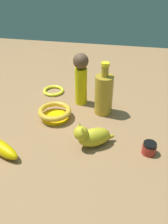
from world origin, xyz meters
The scene contains 8 objects.
ground centered at (0.00, 0.00, 0.00)m, with size 2.00×2.00×0.00m, color #936D47.
bottle_tall centered at (0.06, 0.10, 0.09)m, with size 0.07×0.07×0.22m.
banana centered at (-0.24, -0.20, 0.02)m, with size 0.16×0.04×0.04m, color #E2BA05.
bangle centered at (-0.19, 0.23, 0.01)m, with size 0.10×0.10×0.01m, color #F8F530.
nail_polish_jar centered at (0.24, -0.11, 0.02)m, with size 0.05×0.05×0.04m.
bowl centered at (-0.12, 0.02, 0.03)m, with size 0.13×0.13×0.04m.
person_figure_adult centered at (-0.04, 0.16, 0.12)m, with size 0.06×0.06×0.22m.
cat_figurine centered at (0.05, -0.11, 0.04)m, with size 0.13×0.10×0.09m.
Camera 1 is at (0.14, -0.71, 0.54)m, focal length 37.94 mm.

